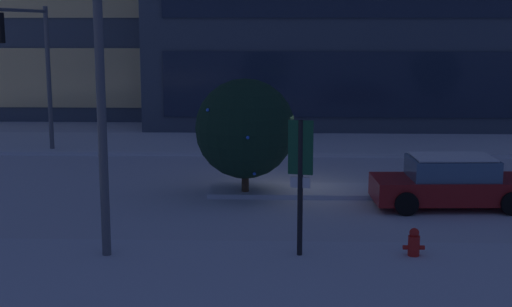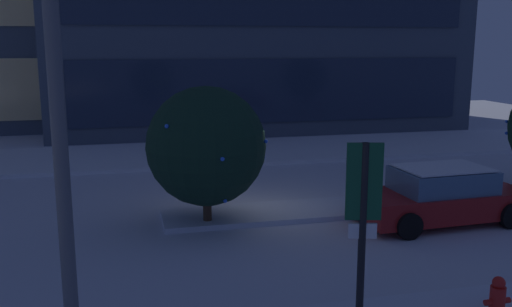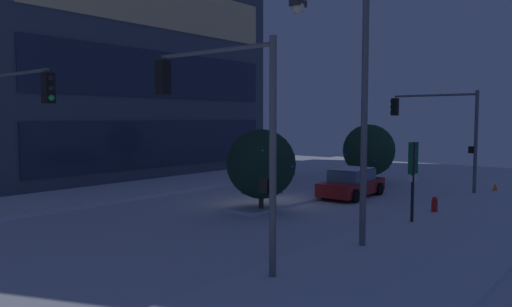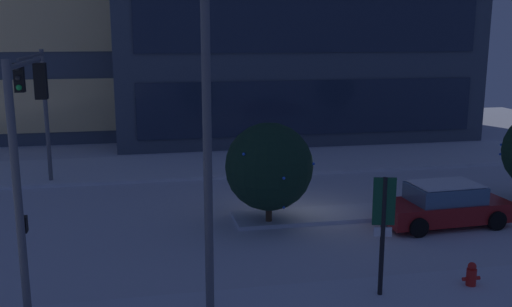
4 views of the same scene
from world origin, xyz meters
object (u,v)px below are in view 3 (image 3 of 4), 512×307
traffic_light_corner_far_left (10,116)px  parking_info_sign (413,172)px  traffic_light_corner_near_right (439,122)px  construction_cone (495,188)px  decorated_tree_left_of_median (369,150)px  street_lamp_arched (344,80)px  car_near (352,183)px  traffic_light_corner_near_left (222,115)px  fire_hydrant (434,206)px  decorated_tree_median (261,164)px

traffic_light_corner_far_left → parking_info_sign: size_ratio=1.85×
traffic_light_corner_near_right → construction_cone: traffic_light_corner_near_right is taller
decorated_tree_left_of_median → construction_cone: (1.14, -6.91, -1.82)m
street_lamp_arched → construction_cone: bearing=-91.3°
traffic_light_corner_far_left → construction_cone: traffic_light_corner_far_left is taller
car_near → traffic_light_corner_near_left: 13.67m
car_near → parking_info_sign: parking_info_sign is taller
parking_info_sign → fire_hydrant: bearing=-75.7°
traffic_light_corner_near_left → car_near: bearing=-76.7°
car_near → fire_hydrant: (-1.92, -4.93, -0.34)m
traffic_light_corner_near_right → fire_hydrant: (-6.47, -2.13, -3.46)m
decorated_tree_median → construction_cone: 13.85m
fire_hydrant → traffic_light_corner_near_right: bearing=18.2°
traffic_light_corner_near_left → traffic_light_corner_far_left: traffic_light_corner_near_left is taller
car_near → traffic_light_corner_near_left: (-12.87, -3.05, 3.46)m
car_near → traffic_light_corner_near_left: size_ratio=0.76×
traffic_light_corner_near_right → traffic_light_corner_near_left: 17.42m
decorated_tree_left_of_median → construction_cone: 7.23m
car_near → traffic_light_corner_near_left: traffic_light_corner_near_left is taller
traffic_light_corner_near_right → construction_cone: 4.66m
traffic_light_corner_near_left → fire_hydrant: traffic_light_corner_near_left is taller
parking_info_sign → decorated_tree_median: 6.33m
traffic_light_corner_near_left → parking_info_sign: 8.89m
street_lamp_arched → decorated_tree_median: 6.95m
car_near → parking_info_sign: size_ratio=1.45×
traffic_light_corner_far_left → traffic_light_corner_near_right: bearing=64.0°
traffic_light_corner_near_left → decorated_tree_median: bearing=-58.5°
traffic_light_corner_near_right → fire_hydrant: size_ratio=7.11×
fire_hydrant → decorated_tree_median: 7.52m
street_lamp_arched → traffic_light_corner_near_right: bearing=-80.6°
parking_info_sign → decorated_tree_left_of_median: (9.41, 6.48, 0.06)m
traffic_light_corner_near_right → decorated_tree_median: bearing=69.2°
traffic_light_corner_near_right → decorated_tree_median: size_ratio=1.53×
traffic_light_corner_near_right → construction_cone: bearing=-149.1°
traffic_light_corner_near_right → parking_info_sign: size_ratio=1.74×
car_near → traffic_light_corner_far_left: (-14.23, 6.35, 3.45)m
traffic_light_corner_far_left → decorated_tree_median: bearing=58.0°
fire_hydrant → construction_cone: fire_hydrant is taller
traffic_light_corner_near_left → decorated_tree_left_of_median: 18.51m
construction_cone → street_lamp_arched: bearing=176.0°
traffic_light_corner_near_left → construction_cone: size_ratio=11.03×
traffic_light_corner_near_left → parking_info_sign: traffic_light_corner_near_left is taller
fire_hydrant → decorated_tree_median: decorated_tree_median is taller
traffic_light_corner_near_right → construction_cone: (1.55, -2.59, -3.55)m
street_lamp_arched → decorated_tree_left_of_median: 15.21m
traffic_light_corner_near_right → decorated_tree_left_of_median: 4.67m
decorated_tree_median → construction_cone: (12.06, -6.57, -1.81)m
traffic_light_corner_near_left → decorated_tree_left_of_median: (17.82, 4.56, -2.07)m
fire_hydrant → decorated_tree_median: (-4.04, 6.11, 1.71)m
traffic_light_corner_near_left → street_lamp_arched: (4.15, -1.31, 1.09)m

